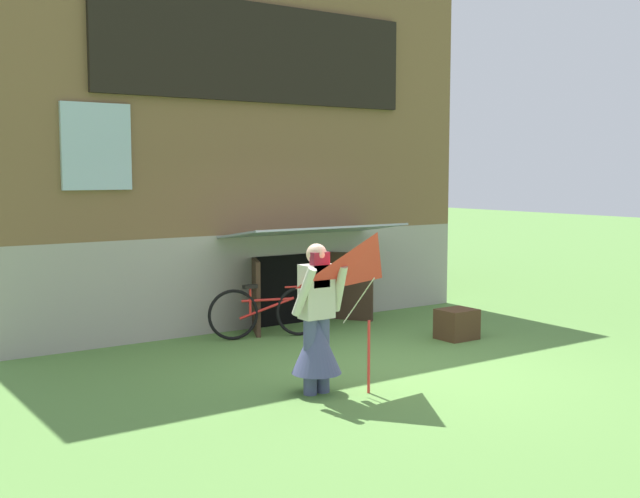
{
  "coord_description": "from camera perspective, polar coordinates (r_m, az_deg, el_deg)",
  "views": [
    {
      "loc": [
        -5.78,
        -6.83,
        2.29
      ],
      "look_at": [
        -0.28,
        1.07,
        1.34
      ],
      "focal_mm": 43.79,
      "sensor_mm": 36.0,
      "label": 1
    }
  ],
  "objects": [
    {
      "name": "person",
      "position": [
        8.07,
        -0.23,
        -6.02
      ],
      "size": [
        0.61,
        0.52,
        1.56
      ],
      "rotation": [
        0.0,
        0.0,
        0.15
      ],
      "color": "#474C75",
      "rests_on": "ground_plane"
    },
    {
      "name": "ground_plane",
      "position": [
        9.24,
        5.3,
        -8.72
      ],
      "size": [
        60.0,
        60.0,
        0.0
      ],
      "primitive_type": "plane",
      "color": "#56843D"
    },
    {
      "name": "wooden_crate",
      "position": [
        10.92,
        9.97,
        -5.42
      ],
      "size": [
        0.5,
        0.42,
        0.41
      ],
      "primitive_type": "cube",
      "color": "#4C331E",
      "rests_on": "ground_plane"
    },
    {
      "name": "log_house",
      "position": [
        13.72,
        -9.99,
        7.39
      ],
      "size": [
        7.55,
        6.33,
        5.45
      ],
      "color": "#9E998E",
      "rests_on": "ground_plane"
    },
    {
      "name": "kite",
      "position": [
        7.78,
        4.2,
        -1.73
      ],
      "size": [
        0.93,
        0.87,
        1.61
      ],
      "color": "red",
      "rests_on": "ground_plane"
    },
    {
      "name": "bicycle_red",
      "position": [
        10.83,
        -3.9,
        -4.59
      ],
      "size": [
        1.59,
        0.52,
        0.75
      ],
      "rotation": [
        0.0,
        0.0,
        -0.29
      ],
      "color": "black",
      "rests_on": "ground_plane"
    }
  ]
}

